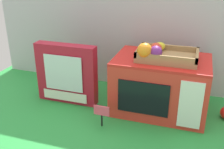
{
  "coord_description": "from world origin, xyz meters",
  "views": [
    {
      "loc": [
        0.34,
        -1.1,
        0.67
      ],
      "look_at": [
        -0.03,
        0.03,
        0.16
      ],
      "focal_mm": 43.22,
      "sensor_mm": 36.0,
      "label": 1
    }
  ],
  "objects_px": {
    "toy_microwave": "(160,85)",
    "cookie_set_box": "(66,74)",
    "price_sign": "(102,113)",
    "food_groups_crate": "(162,54)"
  },
  "relations": [
    {
      "from": "toy_microwave",
      "to": "cookie_set_box",
      "type": "relative_size",
      "value": 1.38
    },
    {
      "from": "price_sign",
      "to": "cookie_set_box",
      "type": "bearing_deg",
      "value": 146.52
    },
    {
      "from": "food_groups_crate",
      "to": "cookie_set_box",
      "type": "height_order",
      "value": "food_groups_crate"
    },
    {
      "from": "food_groups_crate",
      "to": "price_sign",
      "type": "distance_m",
      "value": 0.36
    },
    {
      "from": "cookie_set_box",
      "to": "food_groups_crate",
      "type": "bearing_deg",
      "value": 4.37
    },
    {
      "from": "toy_microwave",
      "to": "cookie_set_box",
      "type": "distance_m",
      "value": 0.46
    },
    {
      "from": "toy_microwave",
      "to": "cookie_set_box",
      "type": "height_order",
      "value": "cookie_set_box"
    },
    {
      "from": "toy_microwave",
      "to": "price_sign",
      "type": "bearing_deg",
      "value": -134.05
    },
    {
      "from": "toy_microwave",
      "to": "food_groups_crate",
      "type": "xyz_separation_m",
      "value": [
        -0.0,
        -0.02,
        0.16
      ]
    },
    {
      "from": "food_groups_crate",
      "to": "cookie_set_box",
      "type": "xyz_separation_m",
      "value": [
        -0.46,
        -0.03,
        -0.14
      ]
    }
  ]
}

